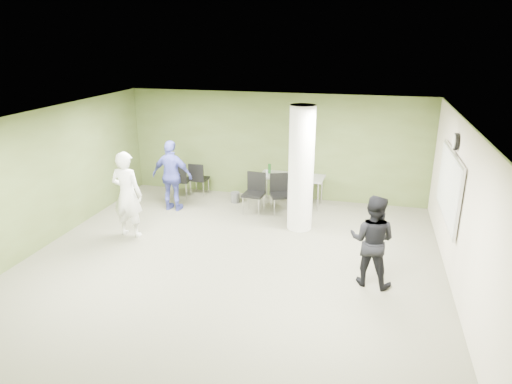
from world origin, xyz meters
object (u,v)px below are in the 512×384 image
(folding_table, at_px, (291,178))
(man_black, at_px, (372,241))
(chair_back_left, at_px, (198,177))
(woman_white, at_px, (127,195))
(man_blue, at_px, (172,176))

(folding_table, xyz_separation_m, man_black, (2.06, -3.59, 0.09))
(chair_back_left, relative_size, man_black, 0.55)
(woman_white, xyz_separation_m, man_blue, (0.29, 1.68, -0.06))
(woman_white, distance_m, man_black, 5.20)
(folding_table, bearing_deg, chair_back_left, -179.49)
(chair_back_left, distance_m, man_blue, 1.27)
(woman_white, distance_m, man_blue, 1.71)
(woman_white, height_order, man_blue, woman_white)
(man_blue, bearing_deg, woman_white, 82.15)
(woman_white, bearing_deg, folding_table, -135.21)
(folding_table, xyz_separation_m, man_blue, (-2.78, -1.09, 0.16))
(folding_table, height_order, woman_white, woman_white)
(man_blue, bearing_deg, chair_back_left, -97.41)
(chair_back_left, height_order, man_black, man_black)
(folding_table, xyz_separation_m, chair_back_left, (-2.58, 0.12, -0.20))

